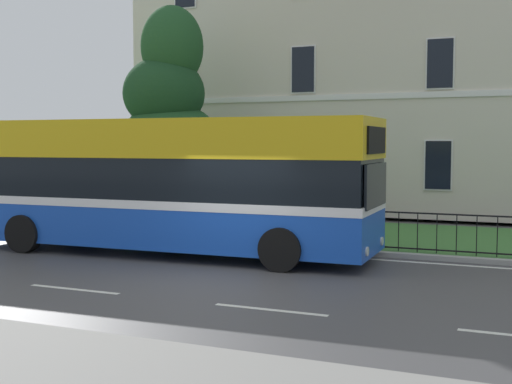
% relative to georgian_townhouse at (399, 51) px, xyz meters
% --- Properties ---
extents(ground_plane, '(60.00, 56.00, 0.18)m').
position_rel_georgian_townhouse_xyz_m(ground_plane, '(-0.39, -15.62, -6.65)').
color(ground_plane, '#474648').
extents(georgian_townhouse, '(19.87, 10.75, 12.96)m').
position_rel_georgian_townhouse_xyz_m(georgian_townhouse, '(0.00, 0.00, 0.00)').
color(georgian_townhouse, beige).
rests_on(georgian_townhouse, ground_plane).
extents(iron_verge_railing, '(18.71, 0.04, 0.97)m').
position_rel_georgian_townhouse_xyz_m(iron_verge_railing, '(-0.00, -12.40, -6.01)').
color(iron_verge_railing, black).
rests_on(iron_verge_railing, ground_plane).
extents(evergreen_tree, '(3.75, 3.62, 7.64)m').
position_rel_georgian_townhouse_xyz_m(evergreen_tree, '(-6.36, -8.38, -3.64)').
color(evergreen_tree, '#423328').
rests_on(evergreen_tree, ground_plane).
extents(single_decker_bus, '(10.54, 2.92, 3.33)m').
position_rel_georgian_townhouse_xyz_m(single_decker_bus, '(-2.89, -14.30, -4.88)').
color(single_decker_bus, blue).
rests_on(single_decker_bus, ground_plane).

